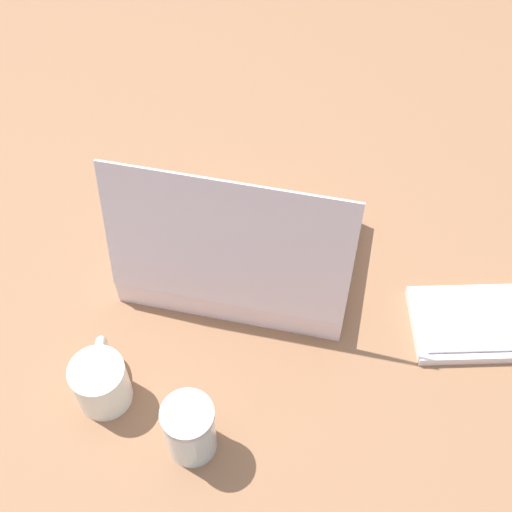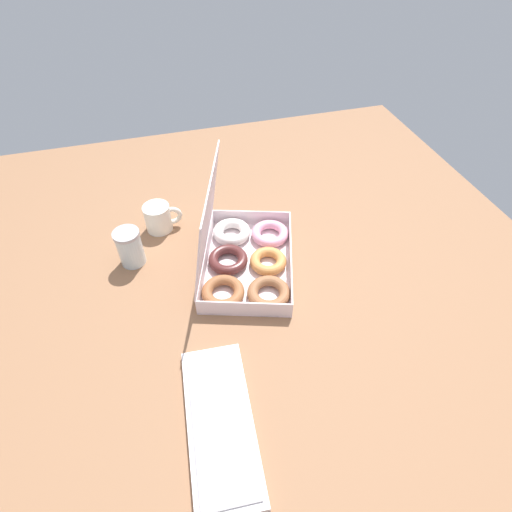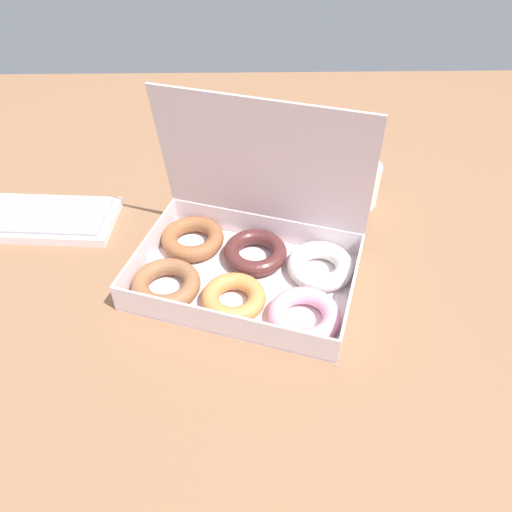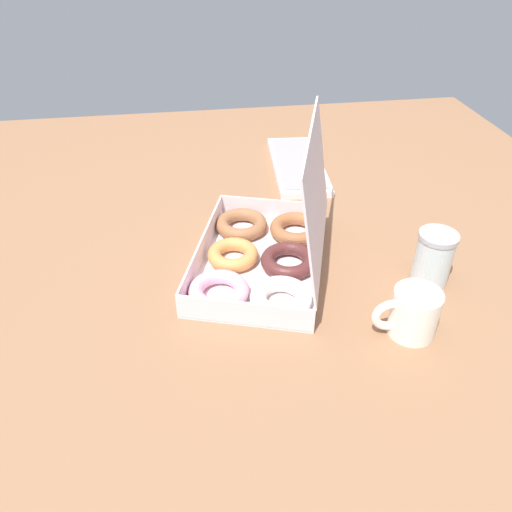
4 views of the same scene
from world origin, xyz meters
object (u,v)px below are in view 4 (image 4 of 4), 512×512
object	(u,v)px
donut_box	(266,252)
keyboard	(298,165)
glass_jar	(433,259)
coffee_mug	(412,313)

from	to	relation	value
donut_box	keyboard	distance (cm)	47.01
donut_box	glass_jar	distance (cm)	32.83
keyboard	donut_box	bearing A→B (deg)	-20.53
coffee_mug	glass_jar	distance (cm)	15.99
donut_box	glass_jar	bearing A→B (deg)	71.91
coffee_mug	glass_jar	size ratio (longest dim) A/B	1.03
coffee_mug	keyboard	bearing A→B (deg)	-175.54
keyboard	coffee_mug	size ratio (longest dim) A/B	3.07
keyboard	glass_jar	xyz separation A→B (cm)	(54.14, 14.68, 4.74)
donut_box	keyboard	world-z (taller)	donut_box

